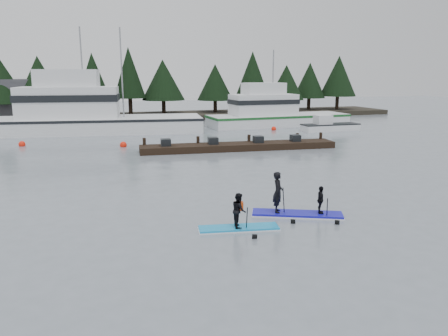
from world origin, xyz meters
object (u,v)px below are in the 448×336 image
object	(u,v)px
fishing_boat_medium	(275,120)
floating_dock	(239,146)
paddleboard_duo	(294,202)
paddleboard_solo	(239,217)
fishing_boat_large	(90,124)

from	to	relation	value
fishing_boat_medium	floating_dock	xyz separation A→B (m)	(-9.12, -13.49, -0.41)
paddleboard_duo	fishing_boat_medium	bearing A→B (deg)	91.60
floating_dock	paddleboard_solo	distance (m)	17.31
paddleboard_duo	floating_dock	bearing A→B (deg)	102.80
floating_dock	fishing_boat_medium	bearing A→B (deg)	61.36
fishing_boat_large	paddleboard_solo	bearing A→B (deg)	-73.13
paddleboard_solo	paddleboard_duo	size ratio (longest dim) A/B	0.83
floating_dock	paddleboard_solo	bearing A→B (deg)	-104.73
paddleboard_solo	fishing_boat_large	bearing A→B (deg)	108.70
paddleboard_solo	paddleboard_duo	world-z (taller)	paddleboard_duo
fishing_boat_large	fishing_boat_medium	world-z (taller)	fishing_boat_large
paddleboard_duo	fishing_boat_large	bearing A→B (deg)	128.55
fishing_boat_medium	paddleboard_solo	world-z (taller)	fishing_boat_medium
floating_dock	paddleboard_duo	distance (m)	15.76
fishing_boat_large	floating_dock	world-z (taller)	fishing_boat_large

